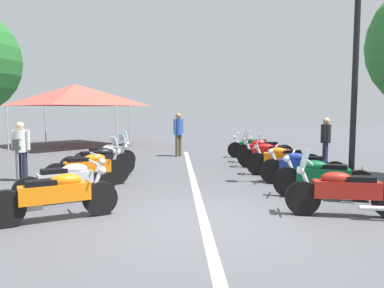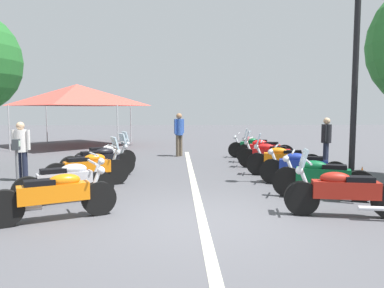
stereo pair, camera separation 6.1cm
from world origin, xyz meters
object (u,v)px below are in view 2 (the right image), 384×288
(motorcycle_right_row_3, at_px, (283,160))
(parking_meter, at_px, (17,158))
(motorcycle_right_row_2, at_px, (302,167))
(motorcycle_right_row_4, at_px, (270,154))
(motorcycle_right_row_1, at_px, (322,178))
(motorcycle_left_row_0, at_px, (55,195))
(motorcycle_left_row_3, at_px, (99,161))
(bystander_3, at_px, (21,147))
(motorcycle_right_row_5, at_px, (264,150))
(motorcycle_left_row_4, at_px, (106,156))
(motorcycle_right_row_0, at_px, (343,191))
(street_lamp_twin_globe, at_px, (356,46))
(motorcycle_left_row_2, at_px, (89,168))
(motorcycle_left_row_1, at_px, (66,181))
(bystander_0, at_px, (326,138))
(motorcycle_right_row_6, at_px, (254,147))
(bystander_1, at_px, (179,131))
(traffic_cone_1, at_px, (362,180))
(event_tent, at_px, (77,95))

(motorcycle_right_row_3, relative_size, parking_meter, 1.63)
(motorcycle_right_row_2, height_order, motorcycle_right_row_4, motorcycle_right_row_4)
(motorcycle_right_row_1, bearing_deg, motorcycle_left_row_0, 35.44)
(motorcycle_left_row_3, height_order, bystander_3, bystander_3)
(motorcycle_right_row_1, xyz_separation_m, motorcycle_right_row_5, (5.39, -0.04, 0.01))
(motorcycle_left_row_3, bearing_deg, motorcycle_left_row_4, 62.91)
(motorcycle_right_row_0, relative_size, street_lamp_twin_globe, 0.42)
(motorcycle_left_row_2, xyz_separation_m, motorcycle_right_row_5, (3.95, -5.24, 0.00))
(motorcycle_right_row_0, bearing_deg, motorcycle_left_row_1, -2.13)
(motorcycle_right_row_1, distance_m, bystander_3, 7.54)
(bystander_0, bearing_deg, motorcycle_right_row_6, 161.42)
(motorcycle_left_row_4, xyz_separation_m, motorcycle_right_row_5, (1.40, -5.30, 0.01))
(parking_meter, bearing_deg, bystander_1, 57.52)
(motorcycle_left_row_3, bearing_deg, motorcycle_left_row_0, -117.63)
(motorcycle_left_row_1, xyz_separation_m, motorcycle_right_row_3, (2.89, -5.26, 0.02))
(motorcycle_right_row_4, height_order, parking_meter, parking_meter)
(motorcycle_right_row_6, distance_m, traffic_cone_1, 6.26)
(motorcycle_left_row_4, height_order, motorcycle_right_row_4, motorcycle_right_row_4)
(parking_meter, bearing_deg, motorcycle_right_row_2, 4.40)
(motorcycle_right_row_2, height_order, street_lamp_twin_globe, street_lamp_twin_globe)
(motorcycle_left_row_4, height_order, motorcycle_right_row_0, motorcycle_right_row_0)
(motorcycle_right_row_1, distance_m, bystander_0, 4.71)
(motorcycle_right_row_1, height_order, traffic_cone_1, motorcycle_right_row_1)
(motorcycle_left_row_1, relative_size, traffic_cone_1, 3.00)
(motorcycle_right_row_0, distance_m, bystander_0, 5.96)
(motorcycle_right_row_4, bearing_deg, bystander_3, 36.56)
(motorcycle_left_row_4, distance_m, motorcycle_right_row_4, 5.20)
(motorcycle_right_row_6, xyz_separation_m, traffic_cone_1, (-6.14, -1.19, -0.16))
(motorcycle_left_row_0, xyz_separation_m, motorcycle_left_row_4, (5.32, 0.15, 0.01))
(motorcycle_right_row_0, bearing_deg, motorcycle_right_row_5, -80.63)
(traffic_cone_1, bearing_deg, motorcycle_right_row_6, 10.95)
(motorcycle_left_row_3, bearing_deg, bystander_1, 34.99)
(bystander_0, bearing_deg, motorcycle_right_row_2, -87.73)
(motorcycle_left_row_4, distance_m, traffic_cone_1, 7.27)
(motorcycle_right_row_0, xyz_separation_m, motorcycle_right_row_6, (8.02, -0.10, -0.01))
(bystander_1, bearing_deg, traffic_cone_1, 166.10)
(motorcycle_right_row_4, height_order, street_lamp_twin_globe, street_lamp_twin_globe)
(motorcycle_left_row_3, bearing_deg, motorcycle_right_row_0, -67.76)
(motorcycle_right_row_3, xyz_separation_m, street_lamp_twin_globe, (-1.61, -1.22, 2.91))
(motorcycle_right_row_1, distance_m, motorcycle_right_row_4, 4.12)
(motorcycle_right_row_3, height_order, traffic_cone_1, motorcycle_right_row_3)
(traffic_cone_1, distance_m, event_tent, 14.96)
(motorcycle_right_row_0, xyz_separation_m, event_tent, (13.29, 8.10, 2.19))
(motorcycle_left_row_1, height_order, motorcycle_right_row_1, motorcycle_right_row_1)
(motorcycle_right_row_1, bearing_deg, motorcycle_right_row_5, -69.47)
(motorcycle_right_row_3, bearing_deg, traffic_cone_1, 133.66)
(motorcycle_left_row_0, bearing_deg, motorcycle_right_row_4, 21.82)
(motorcycle_left_row_1, distance_m, motorcycle_left_row_2, 1.57)
(motorcycle_left_row_1, height_order, bystander_1, bystander_1)
(motorcycle_right_row_0, bearing_deg, traffic_cone_1, -113.55)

